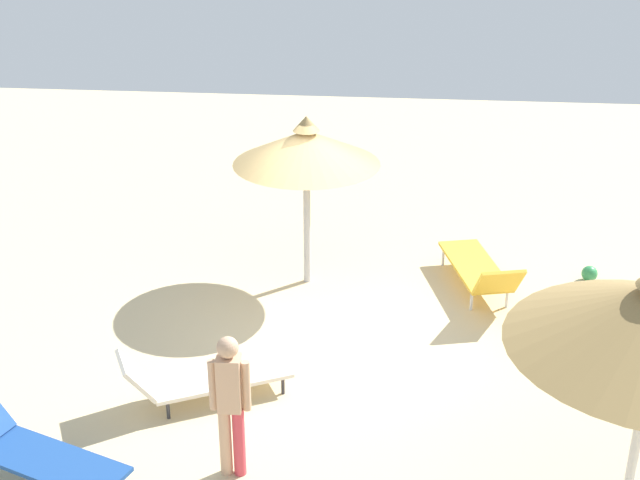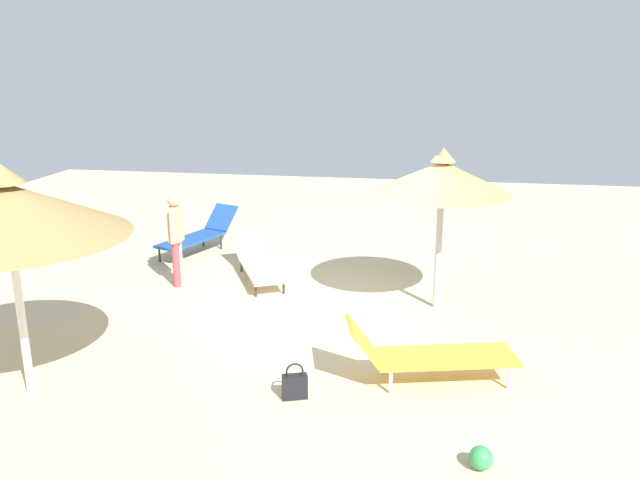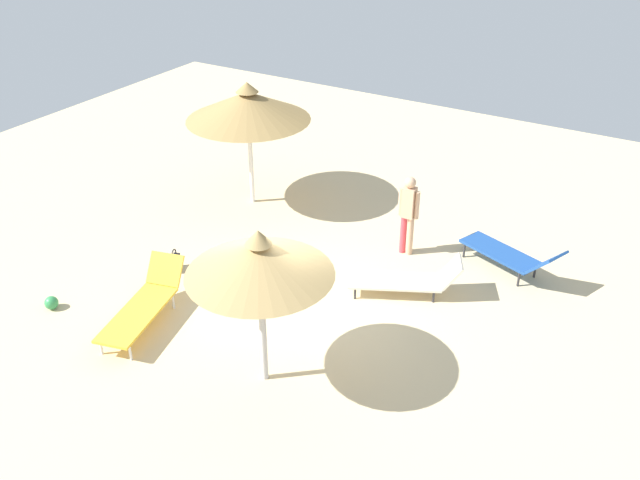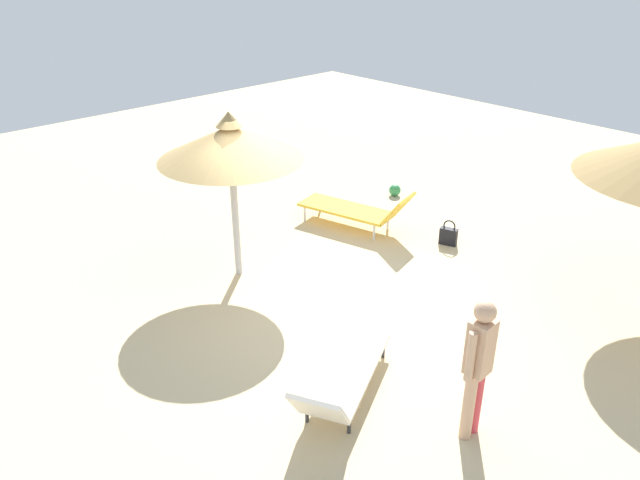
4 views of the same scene
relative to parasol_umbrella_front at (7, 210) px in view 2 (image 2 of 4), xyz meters
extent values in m
cube|color=beige|center=(3.23, -3.56, -2.35)|extent=(24.00, 24.00, 0.10)
cylinder|color=white|center=(0.00, 0.00, -1.09)|extent=(0.10, 0.10, 2.42)
cone|color=#997A47|center=(0.00, 0.00, 0.00)|extent=(2.72, 2.72, 0.62)
cone|color=#997A47|center=(0.00, 0.00, 0.41)|extent=(0.49, 0.49, 0.22)
cylinder|color=#B2B2B7|center=(3.72, -4.86, -1.12)|extent=(0.11, 0.11, 2.36)
cone|color=tan|center=(3.72, -4.86, -0.14)|extent=(2.15, 2.15, 0.50)
cone|color=tan|center=(3.72, -4.86, 0.21)|extent=(0.39, 0.39, 0.22)
cube|color=#1E478C|center=(5.79, 0.13, -1.96)|extent=(1.69, 1.11, 0.05)
cylinder|color=#2D2D33|center=(5.08, 0.14, -2.14)|extent=(0.04, 0.04, 0.31)
cylinder|color=#2D2D33|center=(5.25, 0.60, -2.14)|extent=(0.04, 0.04, 0.31)
cylinder|color=#2D2D33|center=(6.32, -0.33, -2.14)|extent=(0.04, 0.04, 0.31)
cylinder|color=#2D2D33|center=(6.50, 0.13, -2.14)|extent=(0.04, 0.04, 0.31)
cube|color=#1E478C|center=(6.74, -0.23, -1.70)|extent=(0.66, 0.72, 0.50)
cube|color=silver|center=(4.42, -1.73, -2.05)|extent=(1.77, 1.27, 0.05)
cylinder|color=#2D2D33|center=(3.89, -2.26, -2.19)|extent=(0.04, 0.04, 0.23)
cylinder|color=#2D2D33|center=(3.68, -1.82, -2.19)|extent=(0.04, 0.04, 0.23)
cylinder|color=#2D2D33|center=(5.16, -1.63, -2.19)|extent=(0.04, 0.04, 0.23)
cylinder|color=#2D2D33|center=(4.94, -1.19, -2.19)|extent=(0.04, 0.04, 0.23)
cube|color=silver|center=(5.32, -1.28, -1.79)|extent=(0.59, 0.68, 0.48)
cube|color=gold|center=(1.19, -4.96, -1.97)|extent=(1.04, 1.86, 0.05)
cylinder|color=silver|center=(1.62, -5.62, -2.15)|extent=(0.04, 0.04, 0.31)
cylinder|color=silver|center=(1.11, -5.75, -2.15)|extent=(0.04, 0.04, 0.31)
cylinder|color=silver|center=(1.26, -4.18, -2.15)|extent=(0.04, 0.04, 0.31)
cylinder|color=silver|center=(0.75, -4.31, -2.15)|extent=(0.04, 0.04, 0.31)
cube|color=gold|center=(0.93, -3.94, -1.71)|extent=(0.71, 0.53, 0.50)
cylinder|color=#D83F4C|center=(3.93, -0.30, -1.88)|extent=(0.13, 0.13, 0.83)
cylinder|color=tan|center=(4.07, -0.30, -1.88)|extent=(0.13, 0.13, 0.83)
cube|color=tan|center=(4.00, -0.30, -1.16)|extent=(0.25, 0.23, 0.62)
sphere|color=tan|center=(4.00, -0.30, -0.73)|extent=(0.22, 0.22, 0.22)
cylinder|color=tan|center=(3.83, -0.31, -1.18)|extent=(0.09, 0.09, 0.57)
cylinder|color=tan|center=(4.17, -0.30, -1.18)|extent=(0.09, 0.09, 0.57)
cube|color=black|center=(0.44, -3.19, -2.15)|extent=(0.22, 0.33, 0.30)
torus|color=black|center=(0.44, -3.19, -1.94)|extent=(0.10, 0.21, 0.22)
sphere|color=#338C4C|center=(-0.60, -5.29, -2.18)|extent=(0.24, 0.24, 0.24)
camera|label=1|loc=(2.35, 7.12, 3.88)|focal=49.43mm
camera|label=2|loc=(-6.31, -4.65, 1.64)|focal=35.97mm
camera|label=3|loc=(8.66, -11.50, 4.92)|focal=38.83mm
camera|label=4|loc=(8.61, 2.26, 2.55)|focal=34.37mm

